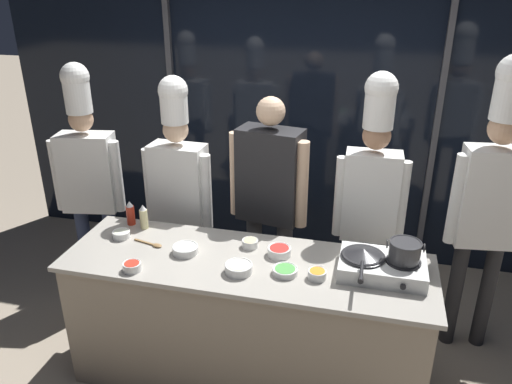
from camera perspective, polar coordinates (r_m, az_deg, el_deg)
The scene contains 22 objects.
ground_plane at distance 3.60m, azimuth -1.02°, elevation -20.09°, with size 24.00×24.00×0.00m, color gray.
window_wall_back at distance 4.51m, azimuth 4.79°, elevation 8.96°, with size 5.54×0.09×2.70m.
demo_counter at distance 3.31m, azimuth -1.07°, elevation -14.47°, with size 2.25×0.71×0.89m.
portable_stove at distance 3.00m, azimuth 14.21°, elevation -8.23°, with size 0.49×0.36×0.11m.
frying_pan at distance 2.95m, azimuth 12.16°, elevation -6.83°, with size 0.26×0.44×0.04m.
stock_pot at distance 2.94m, azimuth 16.65°, elevation -6.45°, with size 0.21×0.18×0.12m.
squeeze_bottle_oil at distance 3.47m, azimuth -12.72°, elevation -2.81°, with size 0.05×0.05×0.18m.
squeeze_bottle_chili at distance 3.54m, azimuth -14.16°, elevation -2.37°, with size 0.06×0.06×0.17m.
prep_bowl_bean_sprouts at distance 3.41m, azimuth -15.15°, elevation -4.64°, with size 0.12×0.12×0.05m.
prep_bowl_scallions at distance 2.92m, azimuth 3.34°, elevation -8.94°, with size 0.15×0.15×0.04m.
prep_bowl_chicken at distance 2.93m, azimuth -2.00°, elevation -8.63°, with size 0.16×0.16×0.06m.
prep_bowl_carrots at distance 2.90m, azimuth 7.00°, elevation -9.27°, with size 0.11×0.11×0.05m.
prep_bowl_rice at distance 3.15m, azimuth -8.09°, elevation -6.46°, with size 0.16×0.16×0.05m.
prep_bowl_bell_pepper at distance 3.09m, azimuth 2.68°, elevation -6.72°, with size 0.15×0.15×0.06m.
prep_bowl_chili_flakes at distance 3.03m, azimuth -13.99°, elevation -8.21°, with size 0.11×0.11×0.05m.
prep_bowl_ginger at distance 3.18m, azimuth -0.68°, elevation -5.82°, with size 0.10×0.10×0.05m.
serving_spoon_slotted at distance 3.28m, azimuth -11.69°, elevation -5.88°, with size 0.22×0.08×0.02m.
chef_head at distance 4.08m, azimuth -18.64°, elevation 2.42°, with size 0.54×0.29×1.92m.
chef_sous at distance 3.70m, azimuth -8.80°, elevation 1.06°, with size 0.53×0.23×1.87m.
person_guest at distance 3.59m, azimuth 1.56°, elevation 0.08°, with size 0.58×0.31×1.74m.
chef_line at distance 3.48m, azimuth 13.05°, elevation 0.43°, with size 0.49×0.21×1.94m.
chef_pastry at distance 3.54m, azimuth 25.39°, elevation 0.42°, with size 0.52×0.25×2.07m.
Camera 1 is at (0.68, -2.51, 2.49)m, focal length 35.00 mm.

